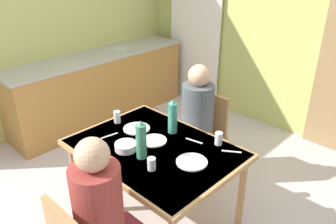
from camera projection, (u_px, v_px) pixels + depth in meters
ground_plane at (134, 211)px, 3.03m from camera, size 6.25×6.25×0.00m
wall_back at (283, 14)px, 3.96m from camera, size 4.39×0.10×2.88m
wall_left at (54, 12)px, 4.10m from camera, size 0.10×3.61×2.88m
curtain_panel at (195, 21)px, 4.78m from camera, size 0.90×0.03×2.42m
kitchen_counter at (100, 87)px, 4.55m from camera, size 0.61×2.54×0.91m
dining_table at (155, 155)px, 2.63m from camera, size 1.28×0.94×0.75m
chair_far_diner at (204, 132)px, 3.33m from camera, size 0.40×0.40×0.87m
person_near_diner at (100, 202)px, 1.99m from camera, size 0.30×0.37×0.77m
person_far_diner at (197, 110)px, 3.12m from camera, size 0.30×0.37×0.77m
water_bottle_green_near at (141, 140)px, 2.41m from camera, size 0.08×0.08×0.30m
water_bottle_green_far at (173, 117)px, 2.75m from camera, size 0.08×0.08×0.30m
serving_bowl_center at (126, 146)px, 2.55m from camera, size 0.17×0.17×0.05m
dinner_plate_near_left at (137, 128)px, 2.85m from camera, size 0.23×0.23×0.01m
dinner_plate_near_right at (192, 162)px, 2.40m from camera, size 0.23×0.23×0.01m
dinner_plate_far_center at (154, 141)px, 2.67m from camera, size 0.20×0.20×0.01m
drinking_glass_by_near_diner at (219, 138)px, 2.61m from camera, size 0.06×0.06×0.10m
drinking_glass_by_far_diner at (152, 164)px, 2.31m from camera, size 0.06×0.06×0.09m
drinking_glass_spare_center at (117, 117)px, 2.94m from camera, size 0.06×0.06×0.11m
cutlery_knife_near at (194, 141)px, 2.68m from camera, size 0.15×0.04×0.00m
cutlery_fork_near at (110, 136)px, 2.75m from camera, size 0.04×0.15×0.00m
cutlery_knife_far at (232, 152)px, 2.53m from camera, size 0.13×0.10×0.00m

